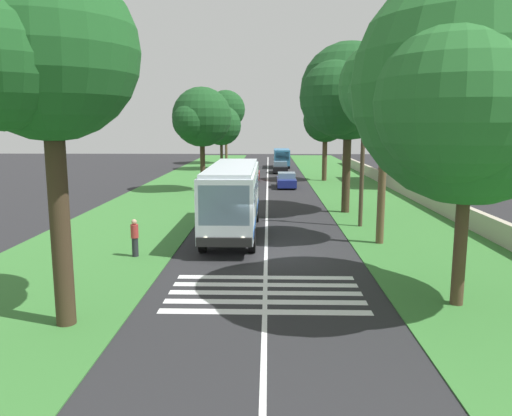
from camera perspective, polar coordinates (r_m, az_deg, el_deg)
The scene contains 22 objects.
ground at distance 22.52m, azimuth 1.15°, elevation -5.51°, with size 160.00×160.00×0.00m, color #262628.
grass_verge_left at distance 38.12m, azimuth -11.14°, elevation 0.56°, with size 120.00×8.00×0.04m, color #387533.
grass_verge_right at distance 38.08m, azimuth 13.71°, elevation 0.46°, with size 120.00×8.00×0.04m, color #387533.
centre_line at distance 37.21m, azimuth 1.28°, elevation 0.49°, with size 110.00×0.16×0.01m, color silver.
coach_bus at distance 26.63m, azimuth -2.66°, elevation 1.53°, with size 11.16×2.62×3.73m.
zebra_crossing at distance 17.70m, azimuth 1.06°, elevation -9.74°, with size 4.05×6.80×0.01m.
trailing_car_0 at distance 47.00m, azimuth 3.51°, elevation 3.18°, with size 4.30×1.78×1.43m.
trailing_car_1 at distance 53.05m, azimuth -0.57°, elevation 3.92°, with size 4.30×1.78×1.43m.
trailing_car_2 at distance 61.45m, azimuth 2.80°, elevation 4.68°, with size 4.30×1.78×1.43m.
trailing_minibus_0 at distance 69.13m, azimuth 2.97°, elevation 5.95°, with size 6.00×2.14×2.53m.
roadside_tree_left_0 at distance 15.18m, azimuth -23.21°, elevation 15.53°, with size 6.23×4.97×10.24m.
roadside_tree_left_1 at distance 44.14m, azimuth -6.40°, elevation 10.20°, with size 5.85×5.18×9.09m.
roadside_tree_left_2 at distance 75.55m, azimuth -3.61°, elevation 11.11°, with size 6.94×5.75×10.96m.
roadside_tree_left_3 at distance 65.69m, azimuth -4.20°, elevation 9.33°, with size 6.28×5.28×8.37m.
roadside_tree_right_0 at distance 52.71m, azimuth 7.83°, elevation 9.83°, with size 5.63×4.60×8.62m.
roadside_tree_right_1 at distance 33.36m, azimuth 10.23°, elevation 12.74°, with size 7.68×6.43×11.11m.
roadside_tree_right_2 at distance 16.91m, azimuth 22.84°, elevation 12.19°, with size 8.55×7.33×10.65m.
roadside_tree_right_3 at distance 24.89m, azimuth 14.47°, elevation 13.04°, with size 5.09×4.52×9.84m.
utility_pole at distance 28.91m, azimuth 12.17°, elevation 6.31°, with size 0.24×1.40×8.29m.
roadside_wall at distance 43.62m, azimuth 16.74°, elevation 2.23°, with size 70.00×0.40×1.15m, color #B2A893.
roadside_building at distance 51.90m, azimuth 20.16°, elevation 6.05°, with size 10.73×9.82×6.37m.
pedestrian at distance 22.72m, azimuth -13.77°, elevation -3.30°, with size 0.34×0.34×1.69m.
Camera 1 is at (-21.75, -0.10, 5.84)m, focal length 34.79 mm.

